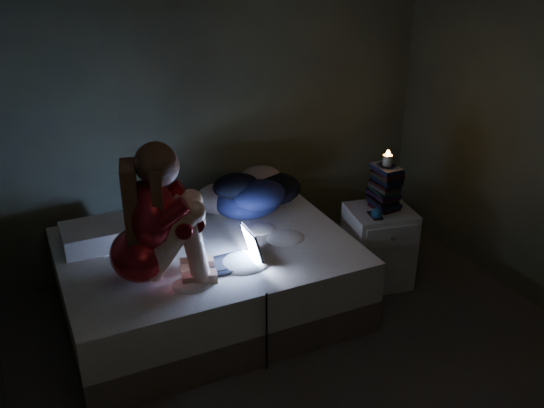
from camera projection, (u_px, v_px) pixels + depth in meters
floor at (335, 391)px, 3.54m from camera, size 3.60×3.80×0.02m
wall_back at (216, 102)px, 4.56m from camera, size 3.60×0.02×2.60m
bed at (208, 278)px, 4.17m from camera, size 1.95×1.46×0.54m
pillow at (99, 235)px, 4.04m from camera, size 0.49×0.35×0.14m
woman at (136, 216)px, 3.45m from camera, size 0.62×0.48×0.90m
laptop at (231, 248)px, 3.77m from camera, size 0.35×0.24×0.24m
clothes_pile at (247, 191)px, 4.45m from camera, size 0.64×0.54×0.35m
nightstand at (378, 246)px, 4.51m from camera, size 0.53×0.49×0.62m
book_stack at (385, 186)px, 4.34m from camera, size 0.19×0.25×0.35m
candle at (388, 158)px, 4.25m from camera, size 0.07×0.07×0.08m
phone at (378, 216)px, 4.27m from camera, size 0.07×0.14×0.01m
blue_orb at (381, 214)px, 4.23m from camera, size 0.08×0.08×0.08m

